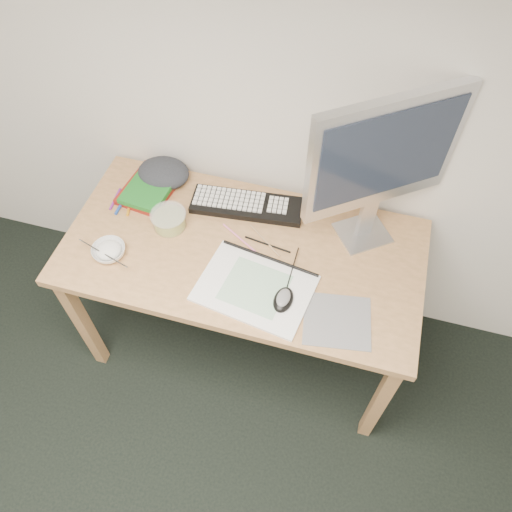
{
  "coord_description": "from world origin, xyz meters",
  "views": [
    {
      "loc": [
        0.55,
        0.33,
        2.3
      ],
      "look_at": [
        0.26,
        1.36,
        0.83
      ],
      "focal_mm": 35.0,
      "sensor_mm": 36.0,
      "label": 1
    }
  ],
  "objects_px": {
    "monitor": "(383,158)",
    "rice_bowl": "(109,251)",
    "keyboard": "(247,205)",
    "desk": "(243,261)",
    "sketchpad": "(255,288)"
  },
  "relations": [
    {
      "from": "monitor",
      "to": "rice_bowl",
      "type": "height_order",
      "value": "monitor"
    },
    {
      "from": "sketchpad",
      "to": "monitor",
      "type": "height_order",
      "value": "monitor"
    },
    {
      "from": "desk",
      "to": "rice_bowl",
      "type": "height_order",
      "value": "rice_bowl"
    },
    {
      "from": "keyboard",
      "to": "monitor",
      "type": "xyz_separation_m",
      "value": [
        0.48,
        -0.01,
        0.39
      ]
    },
    {
      "from": "monitor",
      "to": "rice_bowl",
      "type": "xyz_separation_m",
      "value": [
        -0.92,
        -0.37,
        -0.38
      ]
    },
    {
      "from": "desk",
      "to": "sketchpad",
      "type": "bearing_deg",
      "value": -59.12
    },
    {
      "from": "sketchpad",
      "to": "keyboard",
      "type": "height_order",
      "value": "keyboard"
    },
    {
      "from": "desk",
      "to": "sketchpad",
      "type": "distance_m",
      "value": 0.21
    },
    {
      "from": "monitor",
      "to": "rice_bowl",
      "type": "relative_size",
      "value": 5.01
    },
    {
      "from": "desk",
      "to": "keyboard",
      "type": "distance_m",
      "value": 0.24
    },
    {
      "from": "sketchpad",
      "to": "keyboard",
      "type": "distance_m",
      "value": 0.4
    },
    {
      "from": "sketchpad",
      "to": "monitor",
      "type": "distance_m",
      "value": 0.64
    },
    {
      "from": "rice_bowl",
      "to": "monitor",
      "type": "bearing_deg",
      "value": 21.67
    },
    {
      "from": "desk",
      "to": "sketchpad",
      "type": "xyz_separation_m",
      "value": [
        0.1,
        -0.16,
        0.09
      ]
    },
    {
      "from": "keyboard",
      "to": "monitor",
      "type": "distance_m",
      "value": 0.62
    }
  ]
}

